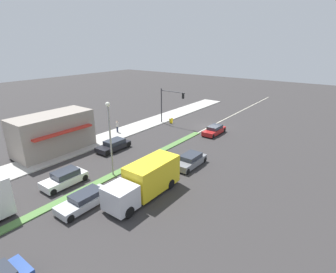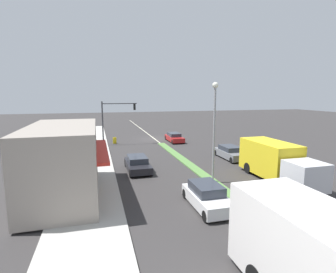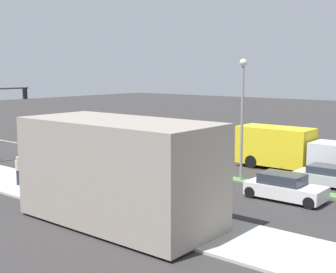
{
  "view_description": "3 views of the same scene",
  "coord_description": "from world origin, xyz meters",
  "px_view_note": "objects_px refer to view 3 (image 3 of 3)",
  "views": [
    {
      "loc": [
        -18.45,
        35.96,
        12.49
      ],
      "look_at": [
        -0.57,
        12.03,
        1.85
      ],
      "focal_mm": 28.0,
      "sensor_mm": 36.0,
      "label": 1
    },
    {
      "loc": [
        8.28,
        37.91,
        6.59
      ],
      "look_at": [
        0.83,
        10.66,
        2.05
      ],
      "focal_mm": 28.0,
      "sensor_mm": 36.0,
      "label": 2
    },
    {
      "loc": [
        24.7,
        34.78,
        6.8
      ],
      "look_at": [
        0.41,
        15.0,
        2.34
      ],
      "focal_mm": 50.0,
      "sensor_mm": 36.0,
      "label": 3
    }
  ],
  "objects_px": {
    "delivery_truck": "(287,148)",
    "van_white": "(285,188)",
    "suv_grey": "(202,149)",
    "pedestrian": "(18,170)",
    "sedan_dark": "(130,175)",
    "street_lamp": "(242,104)",
    "hatchback_red": "(81,141)",
    "sedan_silver": "(334,177)"
  },
  "relations": [
    {
      "from": "van_white",
      "to": "sedan_silver",
      "type": "bearing_deg",
      "value": 166.87
    },
    {
      "from": "street_lamp",
      "to": "van_white",
      "type": "bearing_deg",
      "value": 60.78
    },
    {
      "from": "hatchback_red",
      "to": "suv_grey",
      "type": "height_order",
      "value": "suv_grey"
    },
    {
      "from": "sedan_dark",
      "to": "pedestrian",
      "type": "bearing_deg",
      "value": -46.83
    },
    {
      "from": "hatchback_red",
      "to": "sedan_silver",
      "type": "height_order",
      "value": "hatchback_red"
    },
    {
      "from": "street_lamp",
      "to": "pedestrian",
      "type": "bearing_deg",
      "value": -44.81
    },
    {
      "from": "street_lamp",
      "to": "suv_grey",
      "type": "bearing_deg",
      "value": -127.73
    },
    {
      "from": "delivery_truck",
      "to": "van_white",
      "type": "height_order",
      "value": "delivery_truck"
    },
    {
      "from": "pedestrian",
      "to": "sedan_dark",
      "type": "height_order",
      "value": "pedestrian"
    },
    {
      "from": "van_white",
      "to": "sedan_dark",
      "type": "distance_m",
      "value": 9.02
    },
    {
      "from": "suv_grey",
      "to": "van_white",
      "type": "bearing_deg",
      "value": 55.29
    },
    {
      "from": "street_lamp",
      "to": "sedan_dark",
      "type": "height_order",
      "value": "street_lamp"
    },
    {
      "from": "van_white",
      "to": "street_lamp",
      "type": "bearing_deg",
      "value": -119.22
    },
    {
      "from": "street_lamp",
      "to": "delivery_truck",
      "type": "relative_size",
      "value": 0.98
    },
    {
      "from": "pedestrian",
      "to": "delivery_truck",
      "type": "xyz_separation_m",
      "value": [
        -14.46,
        10.11,
        0.45
      ]
    },
    {
      "from": "suv_grey",
      "to": "sedan_dark",
      "type": "distance_m",
      "value": 10.16
    },
    {
      "from": "street_lamp",
      "to": "hatchback_red",
      "type": "xyz_separation_m",
      "value": [
        -2.2,
        -17.49,
        -4.18
      ]
    },
    {
      "from": "street_lamp",
      "to": "van_white",
      "type": "xyz_separation_m",
      "value": [
        2.2,
        3.93,
        -4.12
      ]
    },
    {
      "from": "hatchback_red",
      "to": "delivery_truck",
      "type": "bearing_deg",
      "value": 98.75
    },
    {
      "from": "pedestrian",
      "to": "suv_grey",
      "type": "relative_size",
      "value": 0.4
    },
    {
      "from": "pedestrian",
      "to": "delivery_truck",
      "type": "bearing_deg",
      "value": 145.05
    },
    {
      "from": "sedan_dark",
      "to": "delivery_truck",
      "type": "bearing_deg",
      "value": 151.84
    },
    {
      "from": "pedestrian",
      "to": "sedan_silver",
      "type": "xyz_separation_m",
      "value": [
        -11.66,
        14.36,
        -0.43
      ]
    },
    {
      "from": "street_lamp",
      "to": "pedestrian",
      "type": "distance_m",
      "value": 13.86
    },
    {
      "from": "delivery_truck",
      "to": "street_lamp",
      "type": "bearing_deg",
      "value": -8.07
    },
    {
      "from": "sedan_silver",
      "to": "sedan_dark",
      "type": "xyz_separation_m",
      "value": [
        7.2,
        -9.6,
        0.02
      ]
    },
    {
      "from": "pedestrian",
      "to": "van_white",
      "type": "relative_size",
      "value": 0.42
    },
    {
      "from": "street_lamp",
      "to": "delivery_truck",
      "type": "distance_m",
      "value": 6.04
    },
    {
      "from": "pedestrian",
      "to": "hatchback_red",
      "type": "bearing_deg",
      "value": -145.25
    },
    {
      "from": "pedestrian",
      "to": "suv_grey",
      "type": "height_order",
      "value": "pedestrian"
    },
    {
      "from": "street_lamp",
      "to": "sedan_silver",
      "type": "distance_m",
      "value": 6.85
    },
    {
      "from": "delivery_truck",
      "to": "van_white",
      "type": "xyz_separation_m",
      "value": [
        7.2,
        3.22,
        -0.81
      ]
    },
    {
      "from": "pedestrian",
      "to": "van_white",
      "type": "height_order",
      "value": "pedestrian"
    },
    {
      "from": "delivery_truck",
      "to": "sedan_silver",
      "type": "xyz_separation_m",
      "value": [
        2.8,
        4.25,
        -0.88
      ]
    },
    {
      "from": "street_lamp",
      "to": "delivery_truck",
      "type": "xyz_separation_m",
      "value": [
        -5.0,
        0.71,
        -3.31
      ]
    },
    {
      "from": "street_lamp",
      "to": "delivery_truck",
      "type": "bearing_deg",
      "value": 171.93
    },
    {
      "from": "hatchback_red",
      "to": "street_lamp",
      "type": "bearing_deg",
      "value": 82.83
    },
    {
      "from": "sedan_silver",
      "to": "street_lamp",
      "type": "bearing_deg",
      "value": -66.08
    },
    {
      "from": "pedestrian",
      "to": "van_white",
      "type": "distance_m",
      "value": 15.19
    },
    {
      "from": "delivery_truck",
      "to": "van_white",
      "type": "bearing_deg",
      "value": 24.12
    },
    {
      "from": "sedan_dark",
      "to": "hatchback_red",
      "type": "bearing_deg",
      "value": -119.27
    },
    {
      "from": "van_white",
      "to": "suv_grey",
      "type": "xyz_separation_m",
      "value": [
        -7.2,
        -10.4,
        -0.04
      ]
    }
  ]
}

